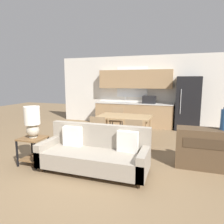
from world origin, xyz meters
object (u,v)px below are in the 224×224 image
at_px(dining_chair_near_left, 99,130).
at_px(dining_chair_near_right, 135,133).
at_px(table_lamp, 32,120).
at_px(credenza, 209,149).
at_px(refrigerator, 188,103).
at_px(dining_chair_far_left, 117,119).
at_px(side_table, 33,146).
at_px(couch, 95,153).
at_px(dining_table, 124,118).

height_order(dining_chair_near_left, dining_chair_near_right, same).
xyz_separation_m(table_lamp, credenza, (3.44, 0.91, -0.53)).
xyz_separation_m(refrigerator, dining_chair_far_left, (-2.26, -1.20, -0.46)).
bearing_deg(dining_chair_far_left, side_table, -111.68).
xyz_separation_m(refrigerator, side_table, (-3.16, -4.22, -0.56)).
height_order(side_table, dining_chair_near_right, dining_chair_near_right).
relative_size(side_table, dining_chair_near_right, 0.68).
bearing_deg(dining_chair_far_left, table_lamp, -111.53).
distance_m(couch, credenza, 2.25).
bearing_deg(dining_chair_far_left, couch, -86.46).
bearing_deg(refrigerator, dining_table, -131.12).
distance_m(couch, dining_chair_far_left, 2.92).
distance_m(dining_chair_far_left, dining_chair_near_right, 1.93).
height_order(couch, side_table, couch).
relative_size(table_lamp, credenza, 0.52).
bearing_deg(dining_chair_near_right, dining_chair_near_left, -4.17).
bearing_deg(side_table, dining_table, 57.70).
relative_size(refrigerator, dining_table, 1.25).
bearing_deg(couch, refrigerator, 65.96).
bearing_deg(dining_chair_far_left, dining_chair_near_right, -65.00).
relative_size(refrigerator, dining_chair_near_right, 2.25).
relative_size(couch, dining_chair_near_right, 2.49).
distance_m(side_table, credenza, 3.57).
height_order(table_lamp, dining_chair_far_left, table_lamp).
relative_size(couch, dining_chair_far_left, 2.49).
xyz_separation_m(refrigerator, credenza, (0.30, -3.30, -0.54)).
distance_m(table_lamp, credenza, 3.60).
relative_size(refrigerator, side_table, 3.29).
distance_m(dining_chair_near_left, dining_chair_far_left, 1.61).
bearing_deg(side_table, dining_chair_far_left, 73.47).
distance_m(credenza, dining_chair_far_left, 3.31).
relative_size(dining_table, dining_chair_near_right, 1.80).
height_order(couch, dining_chair_near_right, couch).
xyz_separation_m(side_table, table_lamp, (0.01, 0.01, 0.55)).
xyz_separation_m(refrigerator, dining_chair_near_right, (-1.29, -2.87, -0.46)).
relative_size(dining_chair_far_left, dining_chair_near_right, 1.00).
bearing_deg(dining_chair_near_left, dining_chair_far_left, -95.61).
xyz_separation_m(table_lamp, dining_chair_near_right, (1.86, 1.34, -0.45)).
bearing_deg(dining_chair_near_left, couch, 102.57).
xyz_separation_m(dining_chair_far_left, dining_chair_near_right, (0.97, -1.67, 0.00)).
height_order(dining_table, dining_chair_near_right, dining_chair_near_right).
distance_m(table_lamp, dining_chair_far_left, 3.17).
relative_size(couch, side_table, 3.65).
bearing_deg(dining_table, table_lamp, -122.19).
xyz_separation_m(side_table, dining_chair_far_left, (0.90, 3.02, 0.09)).
relative_size(side_table, table_lamp, 0.88).
height_order(dining_table, side_table, dining_table).
height_order(refrigerator, dining_chair_far_left, refrigerator).
distance_m(dining_table, table_lamp, 2.59).
bearing_deg(refrigerator, credenza, -84.88).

